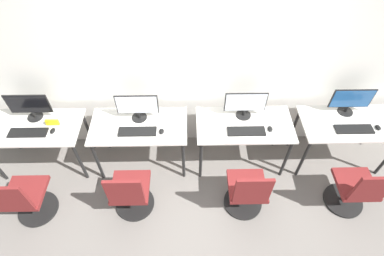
{
  "coord_description": "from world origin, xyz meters",
  "views": [
    {
      "loc": [
        -0.04,
        -2.14,
        3.5
      ],
      "look_at": [
        0.0,
        0.12,
        0.9
      ],
      "focal_mm": 28.0,
      "sensor_mm": 36.0,
      "label": 1
    }
  ],
  "objects_px": {
    "mouse_far_left": "(53,131)",
    "keyboard_far_right": "(354,129)",
    "mouse_left": "(162,131)",
    "keyboard_right": "(246,131)",
    "monitor_far_left": "(29,106)",
    "keyboard_left": "(137,132)",
    "keyboard_far_left": "(28,133)",
    "office_chair_far_left": "(26,200)",
    "office_chair_right": "(247,193)",
    "monitor_right": "(245,104)",
    "monitor_far_right": "(351,100)",
    "monitor_left": "(137,106)",
    "mouse_far_right": "(378,127)",
    "mouse_right": "(270,129)",
    "office_chair_left": "(131,194)",
    "office_chair_far_right": "(355,191)"
  },
  "relations": [
    {
      "from": "monitor_far_left",
      "to": "mouse_left",
      "type": "bearing_deg",
      "value": -9.8
    },
    {
      "from": "keyboard_far_left",
      "to": "keyboard_right",
      "type": "bearing_deg",
      "value": -0.48
    },
    {
      "from": "office_chair_left",
      "to": "office_chair_far_right",
      "type": "relative_size",
      "value": 1.0
    },
    {
      "from": "keyboard_far_left",
      "to": "mouse_far_left",
      "type": "height_order",
      "value": "mouse_far_left"
    },
    {
      "from": "monitor_far_left",
      "to": "mouse_right",
      "type": "distance_m",
      "value": 2.93
    },
    {
      "from": "monitor_far_right",
      "to": "keyboard_far_right",
      "type": "distance_m",
      "value": 0.36
    },
    {
      "from": "mouse_far_left",
      "to": "monitor_far_right",
      "type": "distance_m",
      "value": 3.66
    },
    {
      "from": "mouse_right",
      "to": "office_chair_far_right",
      "type": "bearing_deg",
      "value": -32.89
    },
    {
      "from": "keyboard_left",
      "to": "mouse_right",
      "type": "bearing_deg",
      "value": 0.4
    },
    {
      "from": "mouse_left",
      "to": "keyboard_right",
      "type": "bearing_deg",
      "value": -0.6
    },
    {
      "from": "office_chair_far_left",
      "to": "monitor_far_right",
      "type": "relative_size",
      "value": 1.73
    },
    {
      "from": "monitor_far_right",
      "to": "monitor_far_left",
      "type": "bearing_deg",
      "value": -179.58
    },
    {
      "from": "mouse_far_left",
      "to": "mouse_far_right",
      "type": "distance_m",
      "value": 3.94
    },
    {
      "from": "keyboard_left",
      "to": "keyboard_right",
      "type": "xyz_separation_m",
      "value": [
        1.31,
        -0.02,
        0.0
      ]
    },
    {
      "from": "office_chair_far_right",
      "to": "monitor_right",
      "type": "bearing_deg",
      "value": 145.33
    },
    {
      "from": "mouse_right",
      "to": "monitor_far_right",
      "type": "bearing_deg",
      "value": 15.77
    },
    {
      "from": "keyboard_far_left",
      "to": "office_chair_far_left",
      "type": "relative_size",
      "value": 0.52
    },
    {
      "from": "office_chair_far_left",
      "to": "office_chair_right",
      "type": "distance_m",
      "value": 2.57
    },
    {
      "from": "monitor_left",
      "to": "keyboard_right",
      "type": "bearing_deg",
      "value": -11.01
    },
    {
      "from": "keyboard_left",
      "to": "office_chair_left",
      "type": "height_order",
      "value": "office_chair_left"
    },
    {
      "from": "keyboard_far_left",
      "to": "mouse_right",
      "type": "xyz_separation_m",
      "value": [
        2.92,
        0.01,
        0.01
      ]
    },
    {
      "from": "monitor_far_right",
      "to": "office_chair_left",
      "type": "bearing_deg",
      "value": -161.31
    },
    {
      "from": "office_chair_far_left",
      "to": "keyboard_far_right",
      "type": "xyz_separation_m",
      "value": [
        3.9,
        0.66,
        0.41
      ]
    },
    {
      "from": "mouse_left",
      "to": "monitor_far_right",
      "type": "height_order",
      "value": "monitor_far_right"
    },
    {
      "from": "monitor_far_left",
      "to": "keyboard_left",
      "type": "relative_size",
      "value": 1.12
    },
    {
      "from": "mouse_far_left",
      "to": "office_chair_far_right",
      "type": "height_order",
      "value": "office_chair_far_right"
    },
    {
      "from": "monitor_left",
      "to": "mouse_far_right",
      "type": "xyz_separation_m",
      "value": [
        2.92,
        -0.23,
        -0.18
      ]
    },
    {
      "from": "office_chair_far_left",
      "to": "mouse_right",
      "type": "bearing_deg",
      "value": 13.24
    },
    {
      "from": "keyboard_right",
      "to": "mouse_far_right",
      "type": "relative_size",
      "value": 5.08
    },
    {
      "from": "monitor_left",
      "to": "office_chair_left",
      "type": "relative_size",
      "value": 0.58
    },
    {
      "from": "monitor_right",
      "to": "monitor_far_right",
      "type": "bearing_deg",
      "value": 1.81
    },
    {
      "from": "mouse_far_left",
      "to": "mouse_right",
      "type": "distance_m",
      "value": 2.62
    },
    {
      "from": "keyboard_far_right",
      "to": "monitor_right",
      "type": "bearing_deg",
      "value": 168.63
    },
    {
      "from": "monitor_far_left",
      "to": "office_chair_right",
      "type": "bearing_deg",
      "value": -18.86
    },
    {
      "from": "monitor_far_left",
      "to": "monitor_far_right",
      "type": "height_order",
      "value": "same"
    },
    {
      "from": "monitor_far_left",
      "to": "monitor_left",
      "type": "distance_m",
      "value": 1.31
    },
    {
      "from": "keyboard_left",
      "to": "monitor_far_right",
      "type": "distance_m",
      "value": 2.65
    },
    {
      "from": "keyboard_far_right",
      "to": "keyboard_far_left",
      "type": "bearing_deg",
      "value": 179.84
    },
    {
      "from": "keyboard_right",
      "to": "keyboard_far_right",
      "type": "distance_m",
      "value": 1.31
    },
    {
      "from": "mouse_far_left",
      "to": "monitor_far_right",
      "type": "xyz_separation_m",
      "value": [
        3.64,
        0.27,
        0.18
      ]
    },
    {
      "from": "monitor_far_right",
      "to": "monitor_right",
      "type": "bearing_deg",
      "value": -178.19
    },
    {
      "from": "office_chair_left",
      "to": "keyboard_far_right",
      "type": "relative_size",
      "value": 1.93
    },
    {
      "from": "office_chair_far_left",
      "to": "keyboard_left",
      "type": "distance_m",
      "value": 1.49
    },
    {
      "from": "monitor_left",
      "to": "monitor_far_right",
      "type": "distance_m",
      "value": 2.62
    },
    {
      "from": "monitor_left",
      "to": "office_chair_right",
      "type": "relative_size",
      "value": 0.58
    },
    {
      "from": "monitor_far_left",
      "to": "office_chair_left",
      "type": "distance_m",
      "value": 1.63
    },
    {
      "from": "keyboard_far_right",
      "to": "mouse_right",
      "type": "bearing_deg",
      "value": 179.01
    },
    {
      "from": "mouse_far_left",
      "to": "keyboard_far_right",
      "type": "relative_size",
      "value": 0.2
    },
    {
      "from": "monitor_far_right",
      "to": "mouse_far_right",
      "type": "xyz_separation_m",
      "value": [
        0.3,
        -0.29,
        -0.18
      ]
    },
    {
      "from": "office_chair_left",
      "to": "keyboard_far_left",
      "type": "bearing_deg",
      "value": 153.54
    }
  ]
}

